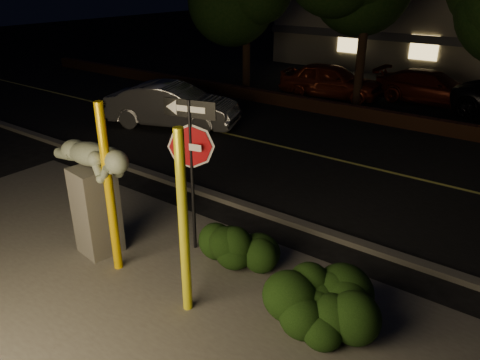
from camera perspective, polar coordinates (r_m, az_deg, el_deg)
name	(u,v)px	position (r m, az deg, el deg)	size (l,w,h in m)	color
ground	(386,136)	(16.55, 17.41, 5.11)	(90.00, 90.00, 0.00)	black
patio	(141,308)	(8.09, -11.99, -15.00)	(14.00, 6.00, 0.02)	#4C4944
road	(348,163)	(13.89, 13.08, 2.07)	(80.00, 8.00, 0.01)	black
lane_marking	(348,162)	(13.89, 13.09, 2.12)	(80.00, 0.12, 0.01)	#D2CC54
curb	(271,215)	(10.54, 3.82, -4.25)	(80.00, 0.25, 0.12)	#4C4944
brick_wall	(401,120)	(17.66, 18.99, 6.91)	(40.00, 0.35, 0.50)	#422415
parking_lot	(444,96)	(23.07, 23.57, 9.37)	(40.00, 12.00, 0.01)	black
yellow_pole_left	(109,191)	(8.38, -15.64, -1.32)	(0.16, 0.16, 3.16)	#FDC504
yellow_pole_right	(184,226)	(7.11, -6.90, -5.56)	(0.15, 0.15, 3.09)	yellow
signpost	(191,147)	(8.53, -6.01, 4.03)	(1.00, 0.28, 3.01)	black
sculpture	(94,184)	(9.03, -17.40, -0.51)	(2.22, 0.87, 2.36)	#4C4944
hedge_center	(241,244)	(8.69, 0.07, -7.86)	(1.72, 0.80, 0.89)	black
hedge_right	(323,286)	(7.47, 10.03, -12.59)	(1.91, 1.02, 1.25)	black
hedge_far_right	(313,303)	(7.41, 8.89, -14.58)	(1.28, 0.80, 0.89)	black
silver_sedan	(173,105)	(16.84, -8.16, 8.99)	(1.61, 4.61, 1.52)	#A9A9AE
parked_car_red	(331,81)	(21.16, 11.01, 11.81)	(1.77, 4.40, 1.50)	maroon
parked_car_darkred	(431,87)	(21.37, 22.25, 10.40)	(1.88, 4.62, 1.34)	#421008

